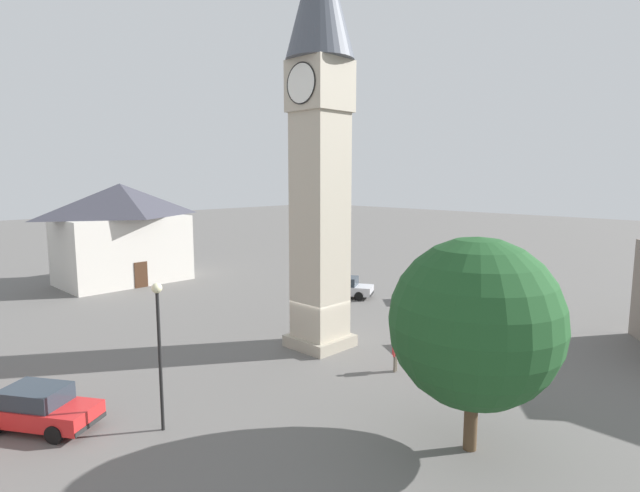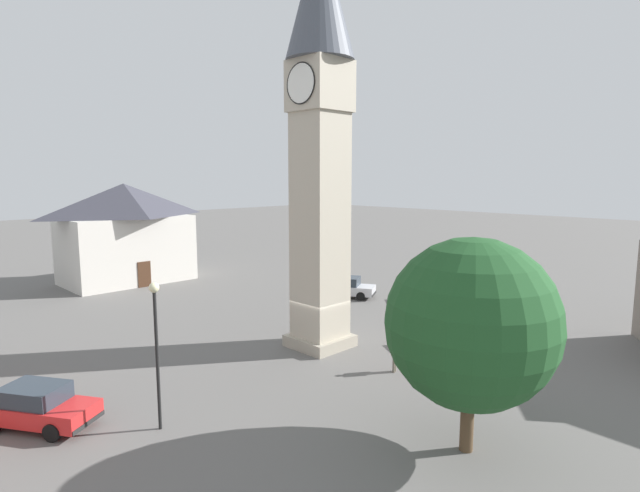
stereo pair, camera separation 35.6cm
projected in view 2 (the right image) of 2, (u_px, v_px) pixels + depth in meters
The scene contains 10 objects.
ground_plane at pixel (320, 346), 26.90m from camera, with size 200.00×200.00×0.00m, color #605E5B.
clock_tower at pixel (320, 106), 25.19m from camera, with size 3.45×3.45×21.24m.
car_blue_kerb at pixel (431, 292), 36.19m from camera, with size 4.14×4.08×1.53m.
car_silver_kerb at pixel (346, 287), 37.70m from camera, with size 4.43×3.46×1.53m.
car_red_corner at pixel (449, 333), 26.59m from camera, with size 4.40×3.59×1.53m.
car_white_side at pixel (38, 406), 18.17m from camera, with size 4.39×3.63×1.53m.
pedestrian at pixel (395, 351), 23.20m from camera, with size 0.32×0.54×1.69m.
tree at pixel (471, 323), 16.08m from camera, with size 5.54×5.54×7.11m.
building_shop_left at pixel (126, 232), 42.81m from camera, with size 6.49×10.36×8.38m.
lamp_post at pixel (156, 333), 17.59m from camera, with size 0.36×0.36×5.35m.
Camera 2 is at (18.41, -18.22, 8.98)m, focal length 28.31 mm.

